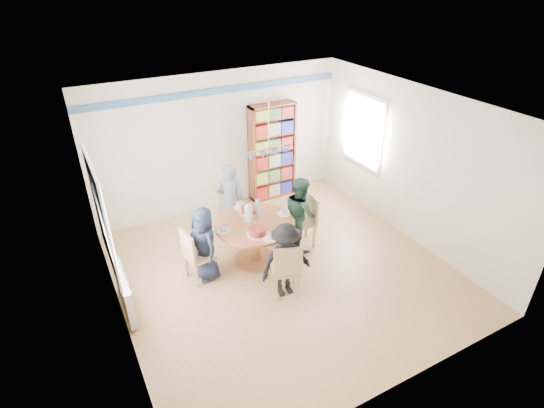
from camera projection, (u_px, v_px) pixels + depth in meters
ground at (284, 271)px, 6.89m from camera, size 5.00×5.00×0.00m
room_shell at (243, 162)px, 6.63m from camera, size 5.00×5.00×5.00m
radiator at (124, 291)px, 5.96m from camera, size 0.12×1.00×0.60m
dining_table at (255, 232)px, 6.87m from camera, size 1.30×1.30×0.75m
chair_left at (195, 254)px, 6.46m from camera, size 0.46×0.46×0.91m
chair_right at (306, 218)px, 7.33m from camera, size 0.47×0.47×0.94m
chair_far at (231, 207)px, 7.73m from camera, size 0.47×0.47×0.88m
chair_near at (286, 268)px, 6.13m from camera, size 0.53×0.53×0.94m
person_left at (205, 244)px, 6.48m from camera, size 0.48×0.65×1.24m
person_right at (300, 213)px, 7.19m from camera, size 0.60×0.71×1.32m
person_far at (231, 200)px, 7.49m from camera, size 0.60×0.50×1.40m
person_near at (286, 261)px, 6.14m from camera, size 0.79×0.47×1.21m
bookshelf at (272, 153)px, 8.62m from camera, size 0.95×0.29×2.00m
tableware at (252, 218)px, 6.74m from camera, size 1.28×1.28×0.34m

